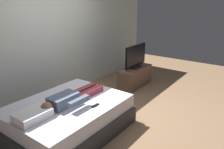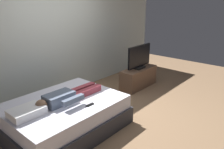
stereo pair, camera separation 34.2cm
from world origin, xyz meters
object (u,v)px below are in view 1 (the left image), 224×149
pillow (33,115)px  tv (136,57)px  tv_stand (135,77)px  person (70,98)px  remote (95,105)px  bed (69,117)px

pillow → tv: (3.12, 0.17, 0.18)m
pillow → tv_stand: 3.15m
pillow → tv_stand: pillow is taller
pillow → person: size_ratio=0.38×
remote → tv_stand: remote is taller
bed → tv_stand: (2.47, 0.17, -0.01)m
person → tv_stand: bearing=5.1°
bed → person: (0.03, -0.04, 0.36)m
remote → tv: 2.39m
pillow → tv_stand: bearing=3.1°
pillow → tv_stand: (3.12, 0.17, -0.35)m
bed → remote: size_ratio=12.95×
bed → remote: 0.56m
person → tv: (2.44, 0.22, 0.16)m
tv → pillow: bearing=-176.9°
bed → tv_stand: bearing=4.0°
person → remote: bearing=-69.5°
remote → tv: tv is taller
bed → tv_stand: 2.48m
pillow → person: (0.68, -0.04, 0.02)m
person → bed: bearing=123.1°
person → tv_stand: 2.48m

